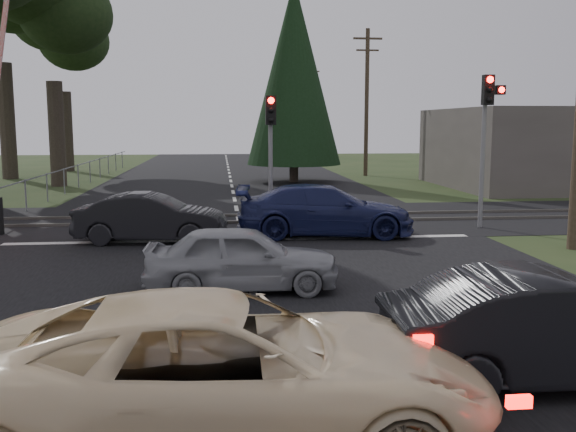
{
  "coord_description": "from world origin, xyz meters",
  "views": [
    {
      "loc": [
        -0.6,
        -9.55,
        3.24
      ],
      "look_at": [
        0.82,
        3.8,
        1.3
      ],
      "focal_mm": 40.0,
      "sensor_mm": 36.0,
      "label": 1
    }
  ],
  "objects": [
    {
      "name": "ground",
      "position": [
        0.0,
        0.0,
        0.0
      ],
      "size": [
        120.0,
        120.0,
        0.0
      ],
      "primitive_type": "plane",
      "color": "#273A1A",
      "rests_on": "ground"
    },
    {
      "name": "road",
      "position": [
        0.0,
        10.0,
        0.01
      ],
      "size": [
        14.0,
        100.0,
        0.01
      ],
      "primitive_type": "cube",
      "color": "black",
      "rests_on": "ground"
    },
    {
      "name": "rail_corridor",
      "position": [
        0.0,
        12.0,
        0.01
      ],
      "size": [
        120.0,
        8.0,
        0.01
      ],
      "primitive_type": "cube",
      "color": "black",
      "rests_on": "ground"
    },
    {
      "name": "stop_line",
      "position": [
        0.0,
        8.2,
        0.01
      ],
      "size": [
        13.0,
        0.35,
        0.0
      ],
      "primitive_type": "cube",
      "color": "silver",
      "rests_on": "ground"
    },
    {
      "name": "rail_near",
      "position": [
        0.0,
        11.2,
        0.05
      ],
      "size": [
        120.0,
        0.12,
        0.1
      ],
      "primitive_type": "cube",
      "color": "#59544C",
      "rests_on": "ground"
    },
    {
      "name": "rail_far",
      "position": [
        0.0,
        12.8,
        0.05
      ],
      "size": [
        120.0,
        0.12,
        0.1
      ],
      "primitive_type": "cube",
      "color": "#59544C",
      "rests_on": "ground"
    },
    {
      "name": "traffic_signal_right",
      "position": [
        7.55,
        9.47,
        3.31
      ],
      "size": [
        0.68,
        0.48,
        4.7
      ],
      "color": "slate",
      "rests_on": "ground"
    },
    {
      "name": "traffic_signal_center",
      "position": [
        1.0,
        10.68,
        2.81
      ],
      "size": [
        0.32,
        0.48,
        4.1
      ],
      "color": "slate",
      "rests_on": "ground"
    },
    {
      "name": "utility_pole_mid",
      "position": [
        8.5,
        30.0,
        4.73
      ],
      "size": [
        1.8,
        0.26,
        9.0
      ],
      "color": "#4C3D2D",
      "rests_on": "ground"
    },
    {
      "name": "utility_pole_far",
      "position": [
        8.5,
        55.0,
        4.73
      ],
      "size": [
        1.8,
        0.26,
        9.0
      ],
      "color": "#4C3D2D",
      "rests_on": "ground"
    },
    {
      "name": "euc_tree_e",
      "position": [
        -11.0,
        36.0,
        9.51
      ],
      "size": [
        6.0,
        6.0,
        13.2
      ],
      "color": "#473D33",
      "rests_on": "ground"
    },
    {
      "name": "conifer_tree",
      "position": [
        3.5,
        26.0,
        5.99
      ],
      "size": [
        5.2,
        5.2,
        11.0
      ],
      "color": "#473D33",
      "rests_on": "ground"
    },
    {
      "name": "fence_left",
      "position": [
        -7.8,
        22.5,
        0.0
      ],
      "size": [
        0.1,
        36.0,
        1.2
      ],
      "primitive_type": null,
      "color": "slate",
      "rests_on": "ground"
    },
    {
      "name": "cream_coupe",
      "position": [
        -0.59,
        -3.34,
        0.76
      ],
      "size": [
        5.49,
        2.62,
        1.51
      ],
      "primitive_type": "imported",
      "rotation": [
        0.0,
        0.0,
        1.55
      ],
      "color": "beige",
      "rests_on": "ground"
    },
    {
      "name": "dark_hatchback",
      "position": [
        3.53,
        -2.23,
        0.71
      ],
      "size": [
        4.3,
        1.54,
        1.41
      ],
      "primitive_type": "imported",
      "rotation": [
        0.0,
        0.0,
        1.56
      ],
      "color": "black",
      "rests_on": "ground"
    },
    {
      "name": "silver_car",
      "position": [
        -0.2,
        2.72,
        0.64
      ],
      "size": [
        3.82,
        1.66,
        1.28
      ],
      "primitive_type": "imported",
      "rotation": [
        0.0,
        0.0,
        1.53
      ],
      "color": "gray",
      "rests_on": "ground"
    },
    {
      "name": "blue_sedan",
      "position": [
        2.41,
        8.66,
        0.74
      ],
      "size": [
        5.26,
        2.49,
        1.48
      ],
      "primitive_type": "imported",
      "rotation": [
        0.0,
        0.0,
        1.49
      ],
      "color": "#181D48",
      "rests_on": "ground"
    },
    {
      "name": "dark_car_far",
      "position": [
        -2.5,
        8.13,
        0.67
      ],
      "size": [
        4.2,
        1.83,
        1.34
      ],
      "primitive_type": "imported",
      "rotation": [
        0.0,
        0.0,
        1.47
      ],
      "color": "black",
      "rests_on": "ground"
    }
  ]
}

